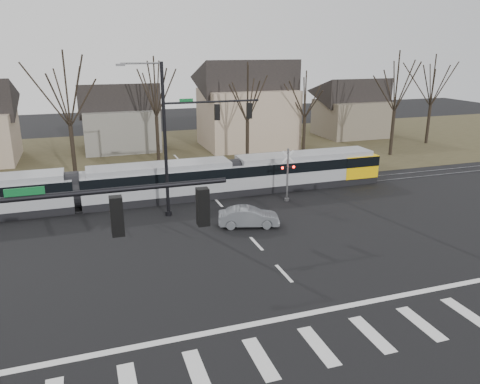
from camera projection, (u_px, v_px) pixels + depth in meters
name	position (u px, v px, depth m)	size (l,w,h in m)	color
ground	(301.00, 292.00, 22.06)	(140.00, 140.00, 0.00)	black
grass_verge	(172.00, 153.00, 51.00)	(140.00, 28.00, 0.01)	#38331E
crosswalk	(346.00, 340.00, 18.44)	(27.00, 2.60, 0.01)	silver
stop_line	(319.00, 311.00, 20.43)	(28.00, 0.35, 0.01)	silver
lane_dashes	(211.00, 195.00, 36.53)	(0.18, 30.00, 0.01)	silver
rail_pair	(212.00, 195.00, 36.34)	(90.00, 1.52, 0.06)	#59595E
tram	(158.00, 181.00, 34.83)	(36.70, 2.72, 2.78)	gray
sedan	(249.00, 217.00, 29.97)	(4.10, 2.36, 1.28)	slate
signal_pole_near_left	(40.00, 270.00, 11.75)	(9.28, 0.44, 10.20)	black
signal_pole_far	(189.00, 132.00, 30.94)	(9.28, 0.44, 10.20)	black
rail_crossing_signal	(287.00, 177.00, 34.60)	(1.08, 0.36, 4.00)	#59595B
tree_row	(203.00, 113.00, 44.70)	(59.20, 7.20, 10.00)	black
house_b	(120.00, 114.00, 51.91)	(8.64, 7.56, 7.65)	slate
house_c	(247.00, 101.00, 53.11)	(10.80, 8.64, 10.10)	tan
house_d	(352.00, 105.00, 59.89)	(8.64, 7.56, 7.65)	#695E4D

